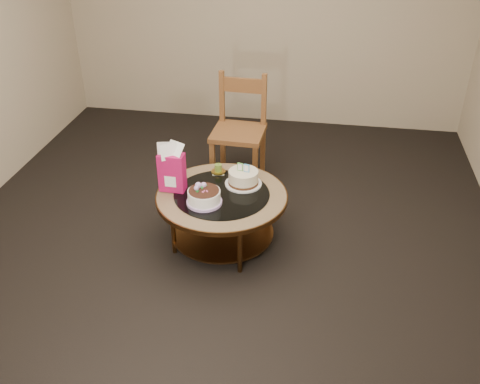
% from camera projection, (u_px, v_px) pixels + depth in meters
% --- Properties ---
extents(ground, '(5.00, 5.00, 0.00)m').
position_uv_depth(ground, '(223.00, 241.00, 4.35)').
color(ground, black).
rests_on(ground, ground).
extents(room_walls, '(4.52, 5.02, 2.61)m').
position_uv_depth(room_walls, '(219.00, 55.00, 3.54)').
color(room_walls, tan).
rests_on(room_walls, ground).
extents(coffee_table, '(1.02, 1.02, 0.46)m').
position_uv_depth(coffee_table, '(222.00, 202.00, 4.15)').
color(coffee_table, brown).
rests_on(coffee_table, ground).
extents(decorated_cake, '(0.27, 0.27, 0.15)m').
position_uv_depth(decorated_cake, '(204.00, 197.00, 3.97)').
color(decorated_cake, '#BF98D7').
rests_on(decorated_cake, coffee_table).
extents(cream_cake, '(0.29, 0.29, 0.18)m').
position_uv_depth(cream_cake, '(243.00, 178.00, 4.20)').
color(cream_cake, silver).
rests_on(cream_cake, coffee_table).
extents(gift_bag, '(0.20, 0.15, 0.39)m').
position_uv_depth(gift_bag, '(172.00, 167.00, 4.06)').
color(gift_bag, '#C8125B').
rests_on(gift_bag, coffee_table).
extents(pillar_candle, '(0.12, 0.12, 0.09)m').
position_uv_depth(pillar_candle, '(218.00, 170.00, 4.37)').
color(pillar_candle, tan).
rests_on(pillar_candle, coffee_table).
extents(dining_chair, '(0.49, 0.49, 1.01)m').
position_uv_depth(dining_chair, '(239.00, 130.00, 4.97)').
color(dining_chair, brown).
rests_on(dining_chair, ground).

